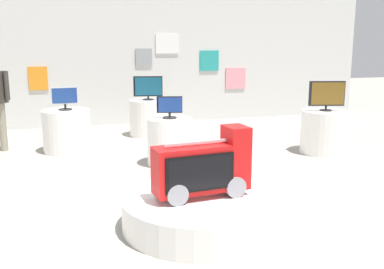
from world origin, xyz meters
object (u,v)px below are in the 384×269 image
Objects in this scene: novelty_firetruck_tv at (203,169)px; tv_on_right_rear at (65,98)px; display_pedestal_far_right at (324,132)px; display_pedestal_right_rear at (67,131)px; display_pedestal_center_rear at (170,142)px; display_pedestal_left_rear at (149,118)px; main_display_pedestal at (201,211)px; tv_on_far_right at (327,95)px; tv_on_center_rear at (170,107)px; tv_on_left_rear at (148,87)px.

novelty_firetruck_tv is 2.25× the size of tv_on_right_rear.
display_pedestal_far_right is at bearing 38.52° from novelty_firetruck_tv.
display_pedestal_right_rear is 4.30m from display_pedestal_far_right.
display_pedestal_left_rear is at bearing 87.01° from display_pedestal_center_rear.
main_display_pedestal is 3.87m from tv_on_right_rear.
display_pedestal_center_rear is (0.25, 2.31, 0.20)m from main_display_pedestal.
tv_on_far_right is (2.87, 2.28, 0.38)m from novelty_firetruck_tv.
novelty_firetruck_tv reaches higher than display_pedestal_far_right.
tv_on_center_rear is 2.63m from tv_on_far_right.
display_pedestal_right_rear is at bearing 161.95° from tv_on_far_right.
tv_on_left_rear is 3.35m from tv_on_far_right.
display_pedestal_center_rear is at bearing 179.36° from display_pedestal_far_right.
display_pedestal_center_rear is 1.89× the size of tv_on_center_rear.
tv_on_left_rear reaches higher than tv_on_center_rear.
novelty_firetruck_tv is at bearing -94.46° from display_pedestal_left_rear.
display_pedestal_right_rear is at bearing 162.00° from display_pedestal_far_right.
novelty_firetruck_tv is 1.70× the size of tv_on_far_right.
tv_on_center_rear reaches higher than display_pedestal_center_rear.
tv_on_far_right reaches higher than tv_on_right_rear.
tv_on_far_right reaches higher than novelty_firetruck_tv.
tv_on_center_rear is (0.24, 2.31, 0.29)m from novelty_firetruck_tv.
display_pedestal_left_rear is at bearing 87.04° from tv_on_center_rear.
display_pedestal_right_rear reaches higher than main_display_pedestal.
tv_on_center_rear reaches higher than display_pedestal_right_rear.
display_pedestal_far_right is (2.63, -0.03, 0.00)m from display_pedestal_center_rear.
display_pedestal_left_rear is 0.95× the size of display_pedestal_right_rear.
display_pedestal_left_rear is at bearing 85.31° from main_display_pedestal.
main_display_pedestal is at bearing -94.69° from display_pedestal_left_rear.
tv_on_left_rear is 2.26m from display_pedestal_center_rear.
tv_on_far_right is (2.52, -2.21, 0.02)m from tv_on_left_rear.
display_pedestal_center_rear is 1.95m from display_pedestal_right_rear.
novelty_firetruck_tv is 4.51m from display_pedestal_left_rear.
novelty_firetruck_tv is at bearing -94.48° from tv_on_left_rear.
display_pedestal_far_right is at bearing -41.28° from display_pedestal_left_rear.
tv_on_far_right reaches higher than main_display_pedestal.
display_pedestal_right_rear is at bearing 86.55° from tv_on_right_rear.
tv_on_far_right is (2.63, -0.03, 0.09)m from tv_on_center_rear.
display_pedestal_center_rear is at bearing 84.16° from novelty_firetruck_tv.
tv_on_left_rear is 0.97× the size of tv_on_far_right.
tv_on_left_rear is at bearing 86.98° from display_pedestal_center_rear.
display_pedestal_left_rear is 1.30× the size of tv_on_far_right.
main_display_pedestal is at bearing 164.31° from novelty_firetruck_tv.
novelty_firetruck_tv is at bearing -95.88° from tv_on_center_rear.
tv_on_right_rear is at bearing 108.47° from main_display_pedestal.
display_pedestal_center_rear is at bearing -41.61° from tv_on_right_rear.
tv_on_left_rear is at bearing 85.29° from main_display_pedestal.
display_pedestal_right_rear is 1.01× the size of display_pedestal_far_right.
tv_on_left_rear is 0.71× the size of display_pedestal_right_rear.
tv_on_left_rear reaches higher than novelty_firetruck_tv.
tv_on_left_rear is at bearing 29.25° from tv_on_right_rear.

